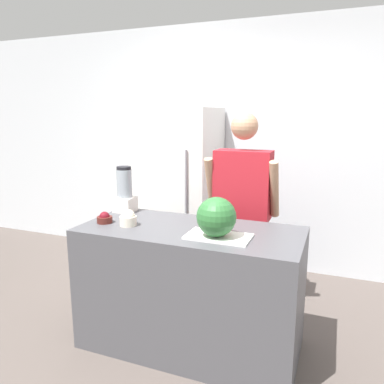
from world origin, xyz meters
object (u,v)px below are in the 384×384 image
at_px(bowl_cream, 128,219).
at_px(watermelon, 216,217).
at_px(blender, 125,192).
at_px(bowl_cherries, 105,218).
at_px(refrigerator, 178,190).
at_px(person, 242,213).

bearing_deg(bowl_cream, watermelon, -3.10).
bearing_deg(bowl_cream, blender, 124.46).
relative_size(bowl_cherries, bowl_cream, 0.93).
bearing_deg(watermelon, refrigerator, 121.92).
relative_size(refrigerator, bowl_cherries, 15.50).
distance_m(person, bowl_cherries, 1.13).
height_order(watermelon, bowl_cherries, watermelon).
xyz_separation_m(person, blender, (-0.86, -0.43, 0.20)).
xyz_separation_m(bowl_cherries, blender, (-0.03, 0.33, 0.13)).
bearing_deg(watermelon, bowl_cherries, 177.79).
bearing_deg(bowl_cherries, person, 42.61).
distance_m(watermelon, blender, 0.96).
bearing_deg(person, refrigerator, 143.94).
bearing_deg(bowl_cream, bowl_cherries, -179.17).
xyz_separation_m(person, watermelon, (0.03, -0.79, 0.17)).
bearing_deg(watermelon, bowl_cream, 176.90).
height_order(refrigerator, bowl_cream, refrigerator).
bearing_deg(watermelon, person, 92.18).
relative_size(watermelon, blender, 0.69).
distance_m(person, watermelon, 0.81).
bearing_deg(bowl_cherries, bowl_cream, 0.83).
xyz_separation_m(person, bowl_cream, (-0.63, -0.76, 0.08)).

